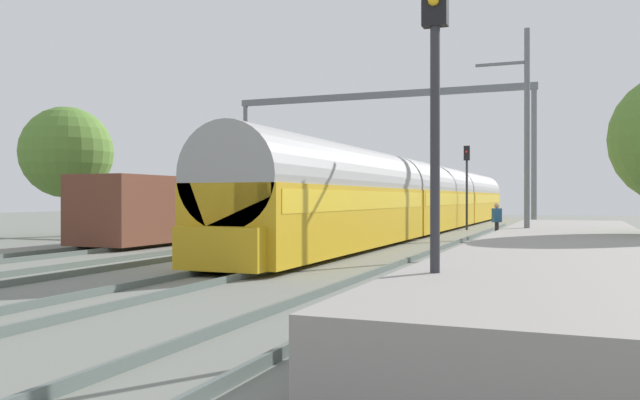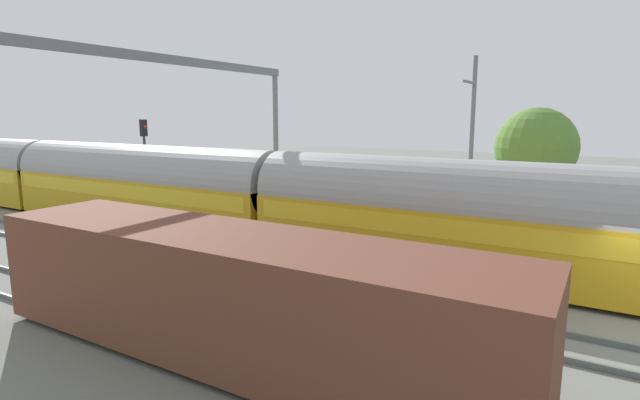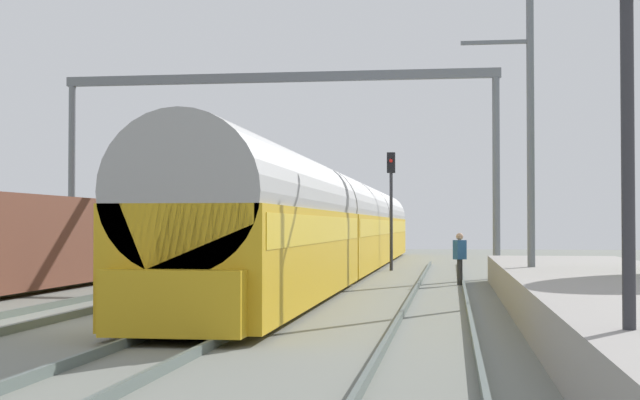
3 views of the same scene
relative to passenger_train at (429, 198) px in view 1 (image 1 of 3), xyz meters
name	(u,v)px [view 1 (image 1 of 3)]	position (x,y,z in m)	size (l,w,h in m)	color
ground	(216,262)	(-2.10, -21.17, -1.97)	(120.00, 120.00, 0.00)	slate
track_far_west	(57,253)	(-8.38, -21.17, -1.89)	(1.52, 60.00, 0.16)	#56625E
track_west	(159,257)	(-4.19, -21.17, -1.89)	(1.51, 60.00, 0.16)	#56625E
track_east	(278,262)	(0.00, -21.17, -1.89)	(1.51, 60.00, 0.16)	#56625E
track_far_east	(417,267)	(4.19, -21.17, -1.89)	(1.52, 60.00, 0.16)	#56625E
platform	(567,252)	(8.01, -19.17, -1.52)	(4.40, 28.00, 0.90)	gray
passenger_train	(429,198)	(0.00, 0.00, 0.00)	(2.93, 49.20, 3.82)	gold
freight_car	(189,209)	(-8.38, -13.02, -0.50)	(2.80, 13.00, 2.70)	brown
person_crossing	(497,218)	(4.80, -7.77, -0.94)	(0.46, 0.44, 1.73)	#2C2C2C
railway_signal_near	(435,99)	(6.38, -29.35, 1.42)	(0.36, 0.30, 5.33)	#2D2D33
railway_signal_far	(467,176)	(1.92, 1.87, 1.33)	(0.36, 0.30, 5.17)	#2D2D33
catenary_gantry	(378,127)	(-2.10, -3.78, 3.96)	(16.97, 0.28, 7.86)	slate
catenary_pole_east_mid	(526,137)	(6.54, -14.40, 2.18)	(1.90, 0.20, 8.00)	slate
tree_west_background	(67,152)	(-16.15, -12.35, 2.33)	(4.68, 4.68, 6.65)	#4C3826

